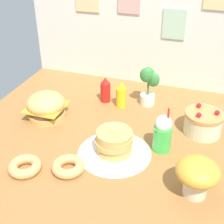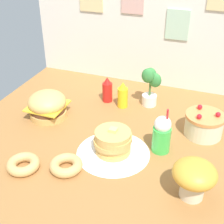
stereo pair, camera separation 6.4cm
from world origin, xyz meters
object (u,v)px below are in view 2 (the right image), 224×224
Objects in this scene: donut_pink_glaze at (23,164)px; mushroom_stool at (194,176)px; ketchup_bottle at (107,90)px; layer_cake at (204,124)px; potted_plant at (150,85)px; mustard_bottle at (123,95)px; donut_chocolate at (66,165)px; cream_soda_cup at (162,134)px; pancake_stack at (113,143)px; burger at (47,105)px.

donut_pink_glaze is 0.85× the size of mushroom_stool.
layer_cake is at bearing -15.11° from ketchup_bottle.
donut_pink_glaze is at bearing -117.06° from potted_plant.
donut_pink_glaze is at bearing -172.62° from mushroom_stool.
mustard_bottle is 1.08× the size of donut_chocolate.
pancake_stack is at bearing -153.50° from cream_soda_cup.
burger is at bearing 129.61° from donut_chocolate.
donut_pink_glaze is at bearing -144.82° from pancake_stack.
cream_soda_cup is at bearing -7.10° from burger.
pancake_stack is 1.70× the size of ketchup_bottle.
pancake_stack is at bearing 35.18° from donut_pink_glaze.
burger is at bearing -171.68° from layer_cake.
pancake_stack is 0.70m from potted_plant.
mustard_bottle reaches higher than donut_pink_glaze.
pancake_stack is 0.32m from donut_chocolate.
cream_soda_cup is (-0.24, -0.28, 0.04)m from layer_cake.
mushroom_stool is (0.66, -0.78, 0.04)m from mustard_bottle.
ketchup_bottle and mustard_bottle have the same top height.
mustard_bottle is at bearing 132.56° from cream_soda_cup.
layer_cake is 0.54m from potted_plant.
mushroom_stool is at bearing -45.72° from ketchup_bottle.
cream_soda_cup is 0.63m from donut_chocolate.
mustard_bottle is at bearing 130.05° from mushroom_stool.
ketchup_bottle is at bearing 114.00° from pancake_stack.
donut_chocolate is at bearing -95.30° from mustard_bottle.
ketchup_bottle is 0.67× the size of cream_soda_cup.
burger reaches higher than pancake_stack.
pancake_stack is 1.83× the size of donut_pink_glaze.
ketchup_bottle reaches higher than layer_cake.
potted_plant is (0.68, 0.44, 0.08)m from burger.
pancake_stack reaches higher than donut_pink_glaze.
pancake_stack is 1.11× the size of potted_plant.
cream_soda_cup is at bearing 32.08° from donut_pink_glaze.
layer_cake reaches higher than donut_chocolate.
mustard_bottle is at bearing 102.82° from pancake_stack.
potted_plant reaches higher than burger.
potted_plant is at bearing 73.75° from donut_chocolate.
burger is 0.59m from mustard_bottle.
mushroom_stool is at bearing -53.64° from cream_soda_cup.
burger is 1.06× the size of layer_cake.
donut_chocolate is (-0.49, -0.38, -0.09)m from cream_soda_cup.
cream_soda_cup reaches higher than donut_pink_glaze.
burger is 0.90m from cream_soda_cup.
mustard_bottle is (0.15, -0.04, 0.00)m from ketchup_bottle.
donut_pink_glaze is (-0.74, -0.46, -0.09)m from cream_soda_cup.
pancake_stack is 0.66m from layer_cake.
cream_soda_cup is at bearing -41.33° from ketchup_bottle.
mushroom_stool is (0.46, -0.89, -0.04)m from potted_plant.
layer_cake reaches higher than pancake_stack.
ketchup_bottle is 0.36m from potted_plant.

